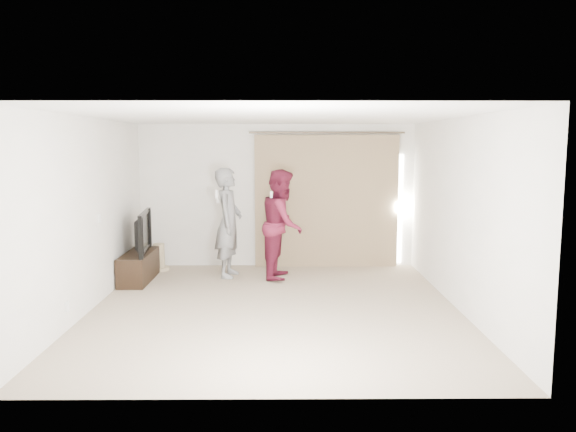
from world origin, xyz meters
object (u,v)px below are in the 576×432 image
object	(u,v)px
person_woman	(282,224)
tv	(138,232)
person_man	(229,223)
tv_console	(139,267)

from	to	relation	value
person_woman	tv	bearing A→B (deg)	-174.76
tv	person_man	size ratio (longest dim) A/B	0.64
tv	tv_console	bearing A→B (deg)	-0.00
tv_console	person_man	bearing A→B (deg)	11.85
person_man	person_woman	size ratio (longest dim) A/B	1.01
tv	person_woman	size ratio (longest dim) A/B	0.65
tv_console	tv	distance (m)	0.57
tv_console	tv	size ratio (longest dim) A/B	1.03
person_woman	tv_console	bearing A→B (deg)	-174.76
tv	person_man	distance (m)	1.49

